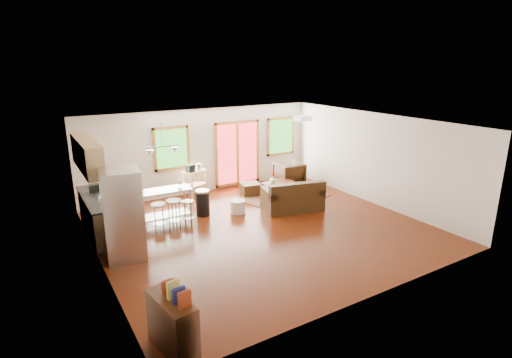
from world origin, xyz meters
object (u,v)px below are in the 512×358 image
coffee_table (278,184)px  armchair (289,173)px  loveseat (293,198)px  ottoman (250,189)px  rug (284,197)px  refrigerator (124,215)px  kitchen_cart (194,174)px  island (162,201)px

coffee_table → armchair: bearing=34.5°
loveseat → ottoman: 1.78m
coffee_table → rug: bearing=-96.1°
armchair → ottoman: armchair is taller
armchair → loveseat: bearing=60.8°
ottoman → refrigerator: refrigerator is taller
armchair → kitchen_cart: size_ratio=0.83×
rug → refrigerator: 5.32m
ottoman → coffee_table: bearing=-25.7°
armchair → ottoman: (-1.59, -0.19, -0.25)m
loveseat → island: size_ratio=1.21×
ottoman → island: size_ratio=0.38×
island → kitchen_cart: kitchen_cart is taller
armchair → rug: bearing=51.4°
armchair → island: size_ratio=0.59×
refrigerator → loveseat: bearing=13.9°
armchair → island: 4.78m
armchair → refrigerator: size_ratio=0.45×
coffee_table → armchair: (0.81, 0.56, 0.10)m
island → ottoman: bearing=16.5°
refrigerator → coffee_table: bearing=27.9°
loveseat → coffee_table: bearing=86.3°
armchair → ottoman: bearing=10.1°
armchair → island: bearing=16.7°
kitchen_cart → rug: bearing=-32.0°
rug → armchair: armchair is taller
kitchen_cart → loveseat: bearing=-51.5°
rug → armchair: 1.34m
loveseat → island: 3.53m
loveseat → refrigerator: bearing=-160.4°
rug → loveseat: size_ratio=1.34×
ottoman → kitchen_cart: bearing=156.7°
island → armchair: bearing=13.2°
rug → refrigerator: (-5.03, -1.48, 0.94)m
armchair → kitchen_cart: 3.19m
ottoman → island: island is taller
coffee_table → kitchen_cart: size_ratio=1.01×
loveseat → armchair: 2.28m
ottoman → refrigerator: bearing=-152.5°
loveseat → armchair: size_ratio=2.05×
loveseat → kitchen_cart: bearing=141.8°
kitchen_cart → refrigerator: bearing=-133.4°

